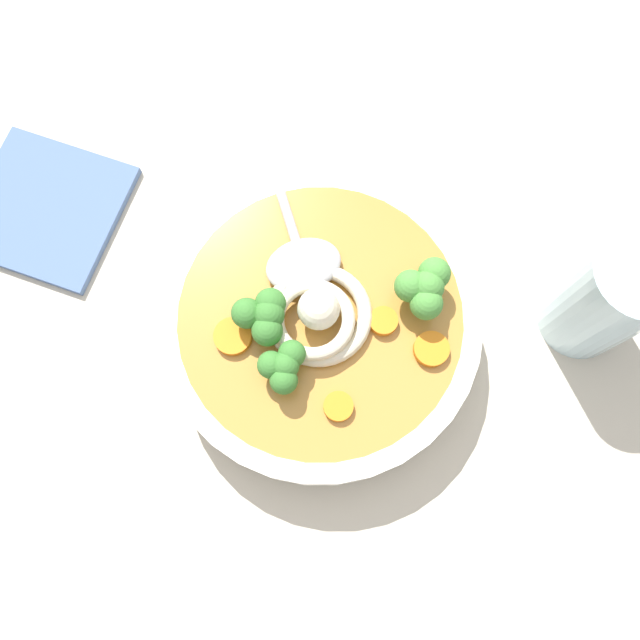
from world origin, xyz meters
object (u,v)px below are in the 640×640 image
object	(u,v)px
drinking_glass	(607,298)
soup_bowl	(320,329)
noodle_pile	(317,316)
folded_napkin	(46,208)
soup_spoon	(299,249)

from	to	relation	value
drinking_glass	soup_bowl	bearing A→B (deg)	-80.48
noodle_pile	folded_napkin	bearing A→B (deg)	-110.37
noodle_pile	drinking_glass	xyz separation A→B (cm)	(-3.71, 22.18, -0.49)
noodle_pile	soup_spoon	distance (cm)	5.79
soup_spoon	folded_napkin	bearing A→B (deg)	57.85
soup_bowl	soup_spoon	distance (cm)	6.73
soup_bowl	drinking_glass	distance (cm)	22.49
soup_bowl	noodle_pile	distance (cm)	3.72
noodle_pile	soup_bowl	bearing A→B (deg)	98.00
drinking_glass	folded_napkin	size ratio (longest dim) A/B	0.92
noodle_pile	folded_napkin	size ratio (longest dim) A/B	0.71
soup_bowl	soup_spoon	size ratio (longest dim) A/B	1.48
soup_bowl	noodle_pile	bearing A→B (deg)	-82.00
drinking_glass	folded_napkin	world-z (taller)	drinking_glass
soup_bowl	noodle_pile	size ratio (longest dim) A/B	2.79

